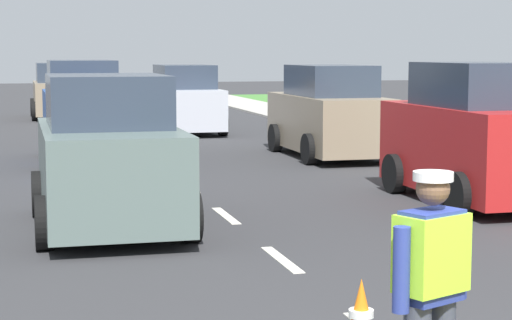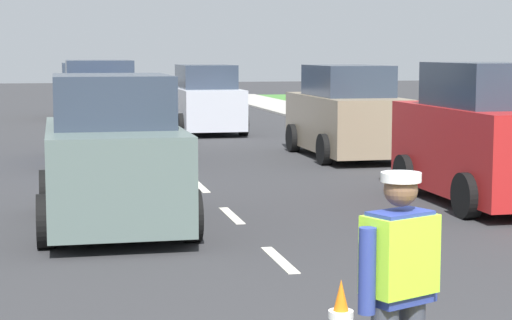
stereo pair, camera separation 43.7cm
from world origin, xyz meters
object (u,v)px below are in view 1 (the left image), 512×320
object	(u,v)px
car_oncoming_lead	(108,158)
car_oncoming_second	(82,115)
traffic_cone_far	(361,319)
car_parked_curbside	(473,138)
car_parked_far	(329,114)
car_oncoming_third	(59,93)
road_worker	(432,284)
car_outgoing_far	(184,101)

from	to	relation	value
car_oncoming_lead	car_oncoming_second	size ratio (longest dim) A/B	0.96
car_oncoming_lead	car_oncoming_second	world-z (taller)	car_oncoming_second
traffic_cone_far	car_parked_curbside	bearing A→B (deg)	56.29
car_parked_far	car_oncoming_second	distance (m)	5.61
car_oncoming_second	car_oncoming_third	bearing A→B (deg)	89.60
road_worker	car_outgoing_far	world-z (taller)	car_outgoing_far
road_worker	car_parked_curbside	xyz separation A→B (m)	(4.52, 8.05, 0.12)
car_oncoming_second	car_outgoing_far	bearing A→B (deg)	62.51
traffic_cone_far	car_outgoing_far	xyz separation A→B (m)	(2.27, 20.74, 0.63)
road_worker	car_parked_far	bearing A→B (deg)	73.47
car_parked_far	car_oncoming_lead	xyz separation A→B (m)	(-5.79, -7.50, -0.01)
car_parked_curbside	car_oncoming_third	size ratio (longest dim) A/B	0.96
car_parked_far	car_parked_curbside	bearing A→B (deg)	-88.88
road_worker	car_oncoming_second	world-z (taller)	car_oncoming_second
car_oncoming_third	car_parked_far	size ratio (longest dim) A/B	0.93
car_parked_curbside	traffic_cone_far	bearing A→B (deg)	-123.71
traffic_cone_far	car_parked_curbside	size ratio (longest dim) A/B	0.17
road_worker	car_oncoming_lead	bearing A→B (deg)	100.84
car_parked_far	car_oncoming_second	bearing A→B (deg)	174.39
car_parked_curbside	car_parked_far	xyz separation A→B (m)	(-0.13, 6.75, -0.06)
road_worker	car_oncoming_third	size ratio (longest dim) A/B	0.41
car_oncoming_third	car_outgoing_far	bearing A→B (deg)	-65.01
car_oncoming_third	car_oncoming_lead	world-z (taller)	car_oncoming_lead
road_worker	car_oncoming_third	bearing A→B (deg)	92.15
car_oncoming_lead	road_worker	bearing A→B (deg)	-79.16
car_parked_far	car_oncoming_second	xyz separation A→B (m)	(-5.58, 0.55, 0.05)
traffic_cone_far	car_parked_curbside	world-z (taller)	car_parked_curbside
traffic_cone_far	car_oncoming_third	bearing A→B (deg)	92.26
car_outgoing_far	car_oncoming_second	world-z (taller)	car_oncoming_second
traffic_cone_far	car_parked_far	distance (m)	14.22
car_parked_far	car_oncoming_second	world-z (taller)	car_oncoming_second
car_parked_curbside	car_oncoming_lead	bearing A→B (deg)	-172.75
road_worker	car_oncoming_third	world-z (taller)	car_oncoming_third
car_parked_curbside	car_oncoming_lead	xyz separation A→B (m)	(-5.92, -0.75, -0.07)
car_outgoing_far	car_oncoming_third	xyz separation A→B (m)	(-3.38, 7.24, -0.01)
road_worker	car_oncoming_second	xyz separation A→B (m)	(-1.20, 15.34, 0.11)
car_oncoming_third	car_oncoming_lead	size ratio (longest dim) A/B	1.04
car_outgoing_far	car_oncoming_third	distance (m)	7.99
traffic_cone_far	car_oncoming_second	xyz separation A→B (m)	(-1.20, 14.06, 0.72)
car_oncoming_lead	car_oncoming_second	bearing A→B (deg)	88.57
car_parked_curbside	car_oncoming_second	world-z (taller)	car_parked_curbside
car_parked_curbside	car_outgoing_far	bearing A→B (deg)	99.13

